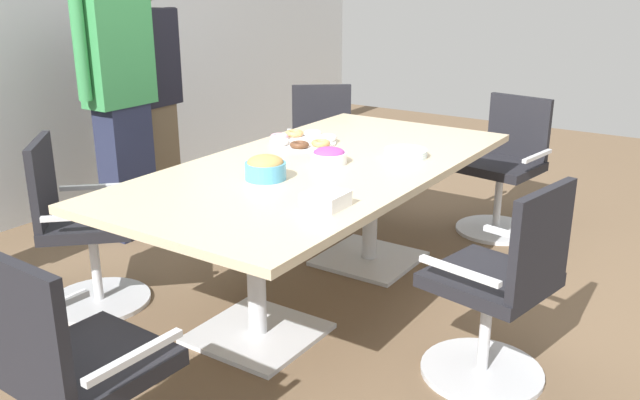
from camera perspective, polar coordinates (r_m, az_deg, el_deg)
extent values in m
cube|color=brown|center=(3.81, 0.00, -7.94)|extent=(10.00, 10.00, 0.01)
cube|color=silver|center=(5.15, -23.57, 13.82)|extent=(8.00, 0.10, 2.80)
cube|color=#CCB793|center=(3.54, 0.00, 2.76)|extent=(2.40, 1.20, 0.04)
cube|color=silver|center=(3.41, -5.22, -11.10)|extent=(0.56, 0.56, 0.02)
cylinder|color=silver|center=(3.25, -5.41, -5.61)|extent=(0.09, 0.09, 0.69)
cube|color=silver|center=(4.23, 4.15, -4.94)|extent=(0.56, 0.56, 0.02)
cylinder|color=silver|center=(4.10, 4.26, -0.36)|extent=(0.09, 0.09, 0.69)
cube|color=black|center=(2.44, -18.80, -12.96)|extent=(0.48, 0.48, 0.06)
cube|color=black|center=(2.23, -23.84, -9.64)|extent=(0.06, 0.44, 0.42)
cube|color=silver|center=(2.57, -22.33, -8.68)|extent=(0.37, 0.05, 0.02)
cube|color=silver|center=(2.20, -15.30, -12.56)|extent=(0.37, 0.05, 0.02)
cylinder|color=silver|center=(3.19, 13.42, -13.80)|extent=(0.63, 0.63, 0.02)
cylinder|color=silver|center=(3.09, 13.73, -10.42)|extent=(0.05, 0.05, 0.41)
cube|color=black|center=(2.98, 14.07, -6.49)|extent=(0.54, 0.54, 0.06)
cube|color=black|center=(2.80, 18.12, -3.21)|extent=(0.44, 0.12, 0.42)
cube|color=silver|center=(2.74, 11.60, -5.85)|extent=(0.10, 0.37, 0.02)
cube|color=silver|center=(3.14, 16.56, -3.07)|extent=(0.10, 0.37, 0.02)
cylinder|color=silver|center=(4.83, 14.52, -2.42)|extent=(0.62, 0.62, 0.02)
cylinder|color=silver|center=(4.76, 14.73, 0.00)|extent=(0.05, 0.05, 0.41)
cube|color=black|center=(4.70, 14.96, 2.69)|extent=(0.52, 0.52, 0.06)
cube|color=black|center=(4.82, 16.37, 5.92)|extent=(0.11, 0.44, 0.42)
cube|color=silver|center=(4.56, 17.80, 3.54)|extent=(0.37, 0.09, 0.02)
cube|color=silver|center=(4.78, 12.49, 4.65)|extent=(0.37, 0.09, 0.02)
cylinder|color=silver|center=(5.08, 0.32, -0.78)|extent=(0.76, 0.76, 0.02)
cylinder|color=silver|center=(5.01, 0.33, 1.54)|extent=(0.05, 0.05, 0.41)
cube|color=black|center=(4.95, 0.33, 4.13)|extent=(0.65, 0.65, 0.06)
cube|color=black|center=(5.10, 0.13, 7.33)|extent=(0.30, 0.37, 0.42)
cube|color=silver|center=(4.94, 3.18, 5.52)|extent=(0.31, 0.25, 0.02)
cube|color=silver|center=(4.90, -2.53, 5.42)|extent=(0.31, 0.25, 0.02)
cylinder|color=silver|center=(3.89, -18.03, -8.02)|extent=(0.76, 0.76, 0.02)
cylinder|color=silver|center=(3.81, -18.35, -5.12)|extent=(0.05, 0.05, 0.41)
cube|color=black|center=(3.72, -18.71, -1.83)|extent=(0.65, 0.65, 0.06)
cube|color=black|center=(3.69, -22.31, 1.51)|extent=(0.34, 0.33, 0.42)
cube|color=silver|center=(3.91, -18.40, 1.05)|extent=(0.27, 0.29, 0.02)
cube|color=silver|center=(3.45, -19.48, -1.36)|extent=(0.27, 0.29, 0.02)
cube|color=#232842|center=(4.67, -15.89, 2.32)|extent=(0.32, 0.20, 0.89)
cube|color=#388C4C|center=(4.52, -16.79, 12.03)|extent=(0.44, 0.22, 0.70)
cylinder|color=#388C4C|center=(4.69, -14.33, 12.89)|extent=(0.08, 0.08, 0.63)
cylinder|color=#388C4C|center=(4.35, -19.52, 12.01)|extent=(0.08, 0.08, 0.63)
cube|color=brown|center=(4.99, -13.74, 3.09)|extent=(0.33, 0.21, 0.82)
cube|color=black|center=(4.85, -14.41, 11.45)|extent=(0.45, 0.24, 0.65)
cylinder|color=black|center=(5.03, -12.28, 12.22)|extent=(0.08, 0.08, 0.58)
cylinder|color=black|center=(4.66, -16.76, 11.39)|extent=(0.08, 0.08, 0.58)
cylinder|color=#4C9EC6|center=(3.27, -4.60, 2.46)|extent=(0.20, 0.20, 0.08)
ellipsoid|color=tan|center=(3.26, -4.62, 3.15)|extent=(0.18, 0.18, 0.07)
cylinder|color=white|center=(3.54, 0.77, 3.58)|extent=(0.19, 0.19, 0.06)
ellipsoid|color=#9E3D8E|center=(3.53, 0.77, 4.02)|extent=(0.16, 0.16, 0.05)
cylinder|color=white|center=(3.96, -1.45, 4.87)|extent=(0.39, 0.39, 0.01)
torus|color=white|center=(4.09, -0.59, 5.62)|extent=(0.11, 0.11, 0.03)
torus|color=tan|center=(4.09, -2.16, 5.62)|extent=(0.11, 0.11, 0.03)
torus|color=pink|center=(4.01, -3.44, 5.32)|extent=(0.11, 0.11, 0.03)
torus|color=white|center=(3.89, -3.35, 4.91)|extent=(0.11, 0.11, 0.03)
torus|color=brown|center=(3.82, -1.74, 4.67)|extent=(0.11, 0.11, 0.03)
torus|color=tan|center=(3.85, 0.06, 4.82)|extent=(0.11, 0.11, 0.03)
torus|color=white|center=(3.98, 0.66, 5.26)|extent=(0.11, 0.11, 0.03)
cylinder|color=white|center=(3.70, 7.20, 3.67)|extent=(0.23, 0.23, 0.01)
cylinder|color=silver|center=(3.69, 7.20, 3.76)|extent=(0.23, 0.23, 0.01)
cylinder|color=white|center=(3.69, 7.20, 3.85)|extent=(0.23, 0.23, 0.01)
cylinder|color=silver|center=(3.69, 7.21, 3.94)|extent=(0.23, 0.23, 0.01)
cylinder|color=white|center=(3.69, 7.21, 4.03)|extent=(0.23, 0.23, 0.01)
cylinder|color=silver|center=(3.69, 7.21, 4.12)|extent=(0.23, 0.23, 0.01)
cylinder|color=white|center=(3.69, 7.22, 4.21)|extent=(0.23, 0.23, 0.01)
cube|color=white|center=(2.87, 0.51, 0.04)|extent=(0.16, 0.16, 0.07)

